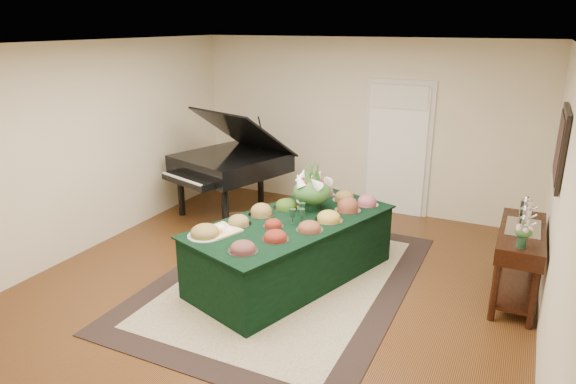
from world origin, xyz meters
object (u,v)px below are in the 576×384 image
at_px(grand_piano, 230,163).
at_px(buffet_table, 292,249).
at_px(floral_centerpiece, 312,186).
at_px(mahogany_sideboard, 520,246).

bearing_deg(grand_piano, buffet_table, -40.97).
bearing_deg(grand_piano, floral_centerpiece, -30.94).
relative_size(buffet_table, floral_centerpiece, 5.67).
xyz_separation_m(floral_centerpiece, mahogany_sideboard, (2.35, 0.16, -0.39)).
bearing_deg(mahogany_sideboard, grand_piano, 167.38).
bearing_deg(grand_piano, mahogany_sideboard, -12.62).
bearing_deg(mahogany_sideboard, floral_centerpiece, -175.99).
relative_size(floral_centerpiece, mahogany_sideboard, 0.37).
xyz_separation_m(buffet_table, mahogany_sideboard, (2.40, 0.61, 0.27)).
height_order(buffet_table, grand_piano, grand_piano).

